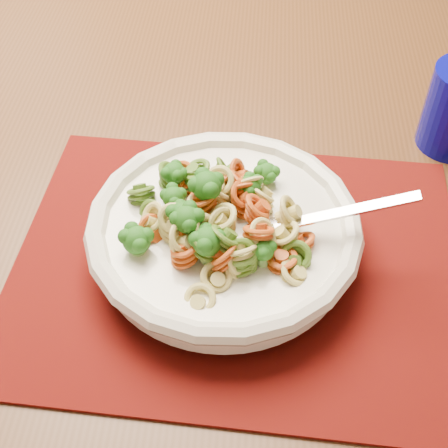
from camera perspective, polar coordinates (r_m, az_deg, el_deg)
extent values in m
cube|color=#4A2A18|center=(1.79, -13.02, 2.23)|extent=(4.00, 4.00, 0.01)
cube|color=#4C2B15|center=(0.69, 2.84, 2.73)|extent=(1.44, 1.08, 0.04)
cube|color=#540F03|center=(0.60, 1.18, -3.64)|extent=(0.49, 0.43, 0.00)
cylinder|color=silver|center=(0.60, 0.00, -2.23)|extent=(0.11, 0.11, 0.01)
cylinder|color=silver|center=(0.59, 0.00, -1.04)|extent=(0.24, 0.24, 0.03)
torus|color=silver|center=(0.58, 0.00, -0.07)|extent=(0.26, 0.26, 0.02)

